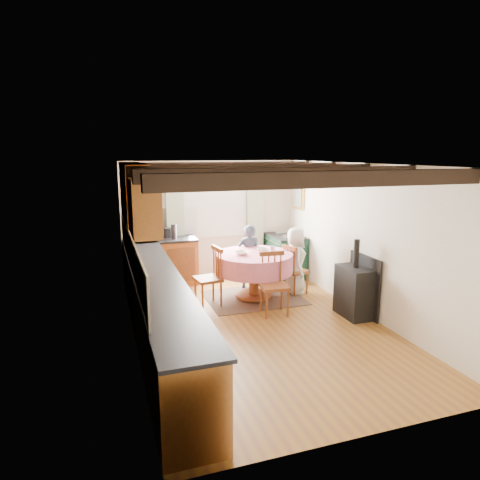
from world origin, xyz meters
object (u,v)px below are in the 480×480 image
object	(u,v)px
chair_near	(275,284)
chair_right	(295,269)
child_right	(295,261)
chair_left	(208,277)
cast_iron_stove	(355,278)
child_far	(249,257)
cup	(273,249)
dining_table	(254,276)
aga_range	(285,255)

from	to	relation	value
chair_near	chair_right	distance (m)	1.14
child_right	chair_left	bearing A→B (deg)	110.48
cast_iron_stove	child_right	world-z (taller)	cast_iron_stove
chair_near	cast_iron_stove	size ratio (longest dim) A/B	0.81
child_far	child_right	world-z (taller)	child_far
cup	chair_left	bearing A→B (deg)	-173.09
cast_iron_stove	child_far	xyz separation A→B (m)	(-1.11, 1.87, -0.01)
chair_near	child_right	xyz separation A→B (m)	(0.77, 0.85, 0.11)
chair_near	child_right	distance (m)	1.16
cast_iron_stove	child_far	world-z (taller)	cast_iron_stove
child_far	cup	size ratio (longest dim) A/B	12.18
chair_near	chair_left	world-z (taller)	chair_left
chair_left	child_right	world-z (taller)	child_right
dining_table	cup	xyz separation A→B (m)	(0.38, 0.05, 0.46)
child_far	dining_table	bearing A→B (deg)	88.37
chair_right	child_right	world-z (taller)	child_right
child_right	chair_right	bearing A→B (deg)	179.61
child_right	child_far	bearing A→B (deg)	68.45
chair_left	cup	distance (m)	1.30
cast_iron_stove	child_right	bearing A→B (deg)	106.62
chair_near	child_right	bearing A→B (deg)	53.69
dining_table	chair_near	xyz separation A→B (m)	(0.05, -0.82, 0.09)
dining_table	cast_iron_stove	bearing A→B (deg)	-46.68
chair_near	chair_right	xyz separation A→B (m)	(0.77, 0.84, -0.04)
chair_right	child_far	size ratio (longest dim) A/B	0.75
dining_table	chair_near	distance (m)	0.83
dining_table	cup	bearing A→B (deg)	8.10
aga_range	child_right	xyz separation A→B (m)	(-0.28, -1.08, 0.17)
child_far	cup	bearing A→B (deg)	126.08
chair_left	dining_table	bearing A→B (deg)	89.16
aga_range	chair_near	bearing A→B (deg)	-118.70
chair_right	cup	bearing A→B (deg)	68.48
chair_left	chair_right	world-z (taller)	chair_left
aga_range	dining_table	bearing A→B (deg)	-134.98
dining_table	child_far	bearing A→B (deg)	79.10
chair_right	child_right	bearing A→B (deg)	-32.90
chair_near	child_far	distance (m)	1.41
chair_left	cast_iron_stove	world-z (taller)	cast_iron_stove
chair_near	child_far	world-z (taller)	child_far
chair_near	chair_right	size ratio (longest dim) A/B	1.09
dining_table	cast_iron_stove	size ratio (longest dim) A/B	1.09
dining_table	cast_iron_stove	world-z (taller)	cast_iron_stove
dining_table	cast_iron_stove	distance (m)	1.79
cast_iron_stove	cup	world-z (taller)	cast_iron_stove
chair_right	aga_range	world-z (taller)	chair_right
aga_range	child_far	size ratio (longest dim) A/B	0.78
aga_range	child_right	bearing A→B (deg)	-104.80
cast_iron_stove	child_right	distance (m)	1.38
chair_left	chair_right	size ratio (longest dim) A/B	1.10
child_far	child_right	xyz separation A→B (m)	(0.71, -0.55, -0.00)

